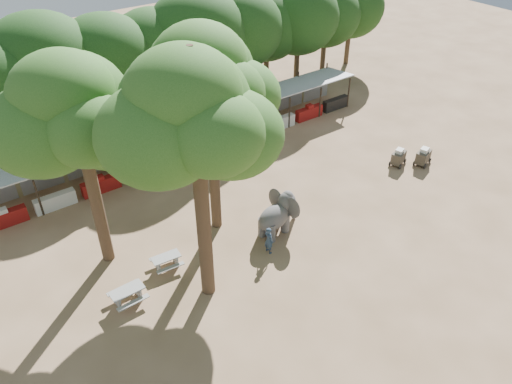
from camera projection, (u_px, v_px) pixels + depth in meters
ground at (329, 263)px, 25.63m from camera, size 100.00×100.00×0.00m
vendor_stalls at (192, 136)px, 34.07m from camera, size 28.00×2.99×2.80m
yard_tree_left at (72, 114)px, 21.24m from camera, size 7.10×6.90×11.02m
yard_tree_center at (190, 118)px, 18.79m from camera, size 7.10×6.90×12.04m
yard_tree_back at (204, 82)px, 23.25m from camera, size 7.10×6.90×11.36m
backdrop_trees at (150, 53)px, 34.96m from camera, size 46.46×5.95×8.33m
elephant at (278, 214)px, 27.11m from camera, size 3.02×2.25×2.25m
handler at (269, 240)px, 25.84m from camera, size 0.42×0.60×1.61m
picnic_table_near at (128, 294)px, 23.18m from camera, size 1.59×1.44×0.78m
picnic_table_far at (166, 260)px, 25.09m from camera, size 1.55×1.42×0.72m
cart_front at (423, 156)px, 33.04m from camera, size 1.42×1.14×1.21m
cart_back at (399, 157)px, 33.01m from camera, size 1.39×1.13×1.17m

